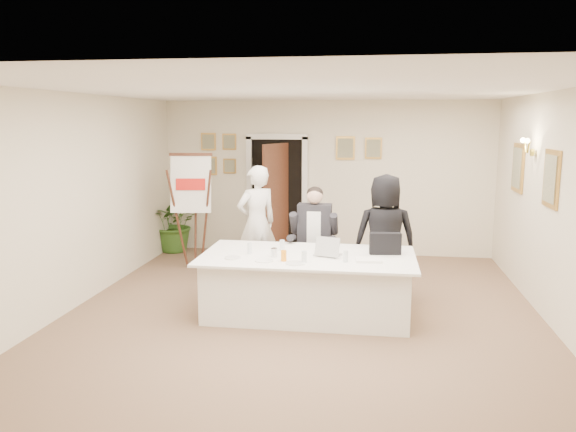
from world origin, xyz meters
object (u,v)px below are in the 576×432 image
(standing_woman, at_px, (385,237))
(potted_palm, at_px, (176,223))
(seated_man, at_px, (314,239))
(laptop_bag, at_px, (385,244))
(paper_stack, at_px, (369,260))
(oj_glass, at_px, (284,256))
(laptop, at_px, (328,245))
(steel_jug, at_px, (274,253))
(standing_man, at_px, (257,223))
(flip_chart, at_px, (193,217))
(conference_table, at_px, (308,284))

(standing_woman, distance_m, potted_palm, 4.48)
(seated_man, relative_size, laptop_bag, 3.90)
(seated_man, height_order, paper_stack, seated_man)
(seated_man, relative_size, oj_glass, 11.80)
(standing_woman, distance_m, laptop, 1.07)
(oj_glass, relative_size, steel_jug, 1.18)
(seated_man, xyz_separation_m, paper_stack, (0.79, -1.25, 0.02))
(standing_woman, bearing_deg, laptop, 42.70)
(laptop_bag, height_order, oj_glass, laptop_bag)
(standing_man, xyz_separation_m, paper_stack, (1.73, -1.72, -0.09))
(seated_man, xyz_separation_m, steel_jug, (-0.37, -1.20, 0.06))
(laptop_bag, bearing_deg, potted_palm, 135.42)
(seated_man, bearing_deg, laptop_bag, -47.39)
(flip_chart, bearing_deg, paper_stack, -36.93)
(conference_table, xyz_separation_m, paper_stack, (0.76, -0.21, 0.40))
(paper_stack, height_order, oj_glass, oj_glass)
(conference_table, bearing_deg, flip_chart, 137.43)
(conference_table, relative_size, flip_chart, 1.42)
(oj_glass, bearing_deg, conference_table, 54.68)
(potted_palm, xyz_separation_m, steel_jug, (2.46, -3.27, 0.29))
(seated_man, distance_m, oj_glass, 1.41)
(laptop_bag, relative_size, steel_jug, 3.58)
(standing_man, xyz_separation_m, laptop, (1.22, -1.49, 0.03))
(standing_woman, relative_size, laptop, 5.10)
(conference_table, distance_m, oj_glass, 0.62)
(seated_man, relative_size, flip_chart, 0.81)
(seated_man, relative_size, steel_jug, 13.94)
(seated_man, bearing_deg, paper_stack, -64.36)
(flip_chart, distance_m, paper_stack, 3.63)
(laptop, distance_m, laptop_bag, 0.73)
(conference_table, distance_m, potted_palm, 4.23)
(potted_palm, bearing_deg, laptop_bag, -37.42)
(standing_woman, relative_size, paper_stack, 5.67)
(paper_stack, xyz_separation_m, oj_glass, (-1.01, -0.14, 0.05))
(standing_man, height_order, paper_stack, standing_man)
(laptop, xyz_separation_m, steel_jug, (-0.65, -0.18, -0.08))
(conference_table, relative_size, potted_palm, 2.45)
(laptop, bearing_deg, standing_man, 147.01)
(seated_man, bearing_deg, potted_palm, 137.31)
(standing_man, bearing_deg, oj_glass, 73.84)
(standing_woman, bearing_deg, potted_palm, -36.08)
(paper_stack, bearing_deg, conference_table, 164.32)
(standing_man, distance_m, laptop_bag, 2.34)
(potted_palm, xyz_separation_m, laptop_bag, (3.82, -2.92, 0.37))
(standing_woman, relative_size, laptop_bag, 4.41)
(steel_jug, bearing_deg, potted_palm, 126.96)
(flip_chart, bearing_deg, standing_woman, -20.43)
(flip_chart, distance_m, oj_glass, 2.99)
(flip_chart, distance_m, laptop_bag, 3.58)
(standing_man, relative_size, steel_jug, 16.08)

